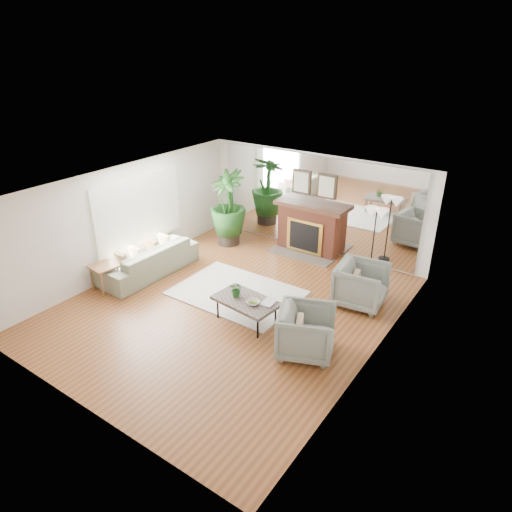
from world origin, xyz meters
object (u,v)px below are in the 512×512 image
Objects in this scene: potted_ficus at (228,206)px; floor_lamp at (376,218)px; armchair_front at (306,332)px; armchair_back at (361,285)px; sofa at (149,260)px; fireplace at (308,228)px; side_table at (104,269)px; coffee_table at (246,302)px.

potted_ficus reaches higher than floor_lamp.
floor_lamp is at bearing -18.58° from armchair_front.
armchair_back is 0.49× the size of potted_ficus.
sofa is 1.48× the size of floor_lamp.
side_table is at bearing -121.96° from fireplace.
fireplace reaches higher than sofa.
floor_lamp is (1.81, -0.28, 0.73)m from fireplace.
sofa reaches higher than side_table.
armchair_back is 1.03× the size of armchair_front.
fireplace is 2.16m from potted_ficus.
armchair_back reaches higher than side_table.
floor_lamp is at bearing -8.92° from fireplace.
armchair_front is (4.47, -0.56, 0.08)m from sofa.
coffee_table is at bearing -47.17° from potted_ficus.
armchair_front is at bearing 169.68° from armchair_back.
armchair_front is 0.48× the size of potted_ficus.
armchair_front is at bearing -61.58° from fireplace.
armchair_front is (-0.13, -2.07, -0.01)m from armchair_back.
sofa is at bearing -127.75° from fireplace.
fireplace is 0.85× the size of sofa.
sofa is at bearing -100.75° from potted_ficus.
coffee_table is at bearing 12.36° from side_table.
potted_ficus reaches higher than armchair_front.
armchair_front reaches higher than coffee_table.
floor_lamp is (-0.21, 3.44, 0.95)m from armchair_front.
side_table is at bearing -167.64° from coffee_table.
fireplace reaches higher than potted_ficus.
potted_ficus is at bearing 70.59° from armchair_back.
coffee_table is at bearing 84.69° from sofa.
potted_ficus is (-2.59, 2.80, 0.61)m from coffee_table.
side_table is (-2.65, -4.25, -0.17)m from fireplace.
coffee_table is 0.81× the size of floor_lamp.
armchair_front is 3.58m from floor_lamp.
fireplace is 4.24m from armchair_front.
floor_lamp is (-0.33, 1.38, 0.94)m from armchair_back.
coffee_table is 1.43m from armchair_front.
potted_ficus is at bearing 31.28° from armchair_front.
armchair_front is (1.41, -0.19, -0.02)m from coffee_table.
side_table is (-4.79, -2.59, 0.05)m from armchair_back.
fireplace is at bearing 6.42° from armchair_front.
sofa is at bearing 101.30° from armchair_back.
floor_lamp reaches higher than sofa.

